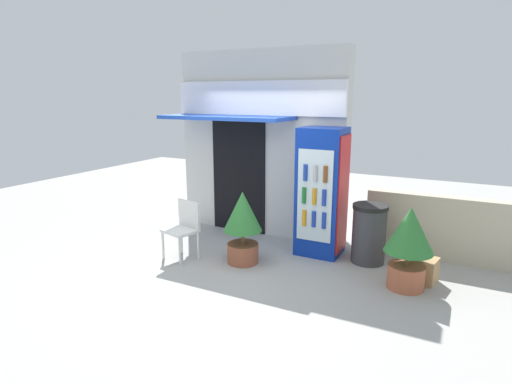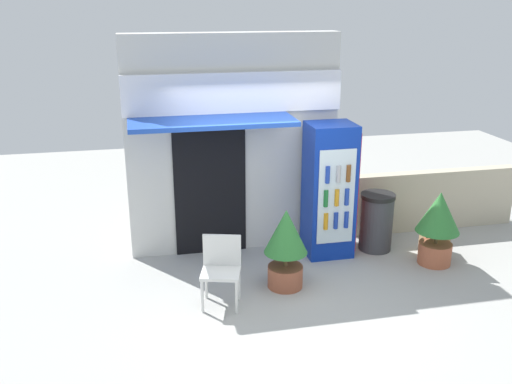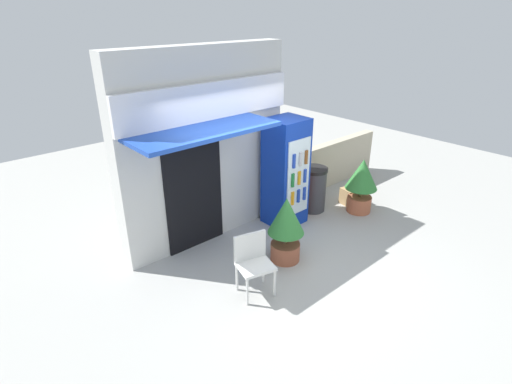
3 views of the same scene
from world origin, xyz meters
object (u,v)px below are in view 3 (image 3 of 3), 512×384
drink_cooler (286,173)px  plastic_chair (253,259)px  potted_plant_curbside (362,181)px  cardboard_box (351,196)px  trash_bin (313,189)px  potted_plant_near_shop (286,225)px

drink_cooler → plastic_chair: bearing=-147.5°
potted_plant_curbside → cardboard_box: bearing=62.6°
trash_bin → potted_plant_curbside: bearing=-45.9°
drink_cooler → trash_bin: (0.75, -0.03, -0.54)m
drink_cooler → cardboard_box: 1.77m
potted_plant_near_shop → potted_plant_curbside: size_ratio=1.00×
drink_cooler → plastic_chair: drink_cooler is taller
plastic_chair → trash_bin: trash_bin is taller
drink_cooler → trash_bin: size_ratio=2.23×
potted_plant_curbside → cardboard_box: size_ratio=2.91×
potted_plant_near_shop → potted_plant_curbside: 2.27m
potted_plant_near_shop → cardboard_box: size_ratio=2.91×
drink_cooler → trash_bin: 0.92m
potted_plant_near_shop → cardboard_box: potted_plant_near_shop is taller
potted_plant_curbside → trash_bin: size_ratio=1.23×
drink_cooler → potted_plant_curbside: bearing=-26.0°
plastic_chair → cardboard_box: 3.40m
plastic_chair → potted_plant_near_shop: (0.88, 0.24, 0.11)m
plastic_chair → trash_bin: 2.74m
plastic_chair → potted_plant_near_shop: potted_plant_near_shop is taller
drink_cooler → plastic_chair: 2.14m
drink_cooler → cardboard_box: bearing=-13.3°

